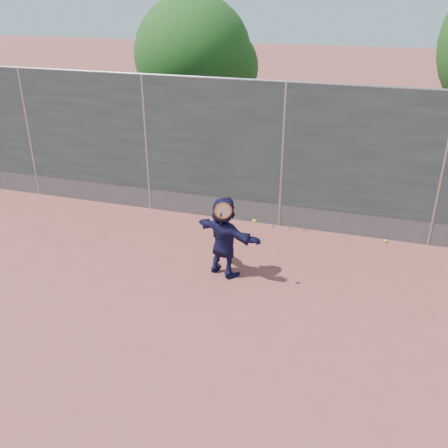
% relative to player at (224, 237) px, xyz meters
% --- Properties ---
extents(ground, '(80.00, 80.00, 0.00)m').
position_rel_player_xyz_m(ground, '(0.54, -1.27, -0.73)').
color(ground, '#9E4C42').
rests_on(ground, ground).
extents(player, '(1.41, 0.92, 1.46)m').
position_rel_player_xyz_m(player, '(0.00, 0.00, 0.00)').
color(player, '#16153B').
rests_on(player, ground).
extents(ball_ground, '(0.07, 0.07, 0.07)m').
position_rel_player_xyz_m(ball_ground, '(2.73, 2.08, -0.69)').
color(ball_ground, yellow).
rests_on(ball_ground, ground).
extents(fence, '(20.00, 0.06, 3.03)m').
position_rel_player_xyz_m(fence, '(0.54, 2.23, 0.85)').
color(fence, '#38423D').
rests_on(fence, ground).
extents(swing_action, '(0.71, 0.18, 0.51)m').
position_rel_player_xyz_m(swing_action, '(0.10, -0.20, 0.55)').
color(swing_action, '#C85112').
rests_on(swing_action, ground).
extents(tree_left, '(3.15, 3.00, 4.53)m').
position_rel_player_xyz_m(tree_left, '(-2.31, 5.28, 2.21)').
color(tree_left, '#382314').
rests_on(tree_left, ground).
extents(weed_clump, '(0.68, 0.07, 0.30)m').
position_rel_player_xyz_m(weed_clump, '(0.83, 2.12, -0.59)').
color(weed_clump, '#387226').
rests_on(weed_clump, ground).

